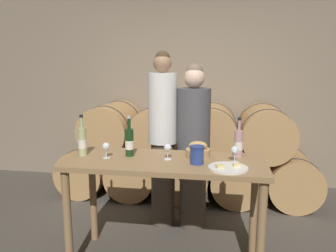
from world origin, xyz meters
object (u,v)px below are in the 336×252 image
Objects in this scene: person_right at (193,146)px; wine_bottle_rose at (239,143)px; person_left at (163,138)px; bread_basket at (198,151)px; wine_glass_far_left at (106,147)px; wine_bottle_red at (129,142)px; wine_glass_left at (168,148)px; wine_glass_center at (235,151)px; tasting_table at (165,176)px; blue_crock at (197,154)px; cheese_plate at (228,168)px; wine_bottle_white at (82,141)px.

wine_bottle_rose is at bearing -49.43° from person_right.
person_left reaches higher than person_right.
wine_bottle_rose is 0.34m from bread_basket.
wine_bottle_red is at bearing 29.19° from wine_glass_far_left.
wine_glass_far_left is 1.00× the size of wine_glass_left.
wine_bottle_red is 1.67× the size of bread_basket.
bread_basket is at bearing 160.30° from wine_glass_center.
wine_glass_far_left is (-0.48, -0.03, 0.23)m from tasting_table.
wine_bottle_red is at bearing 166.47° from blue_crock.
wine_glass_center is (0.85, -0.05, -0.03)m from wine_bottle_red.
blue_crock reaches higher than wine_glass_left.
wine_glass_far_left is at bearing -132.81° from person_right.
blue_crock is 0.30m from wine_glass_center.
wine_bottle_rose reaches higher than wine_glass_far_left.
person_left is 1.04m from cheese_plate.
wine_bottle_red is at bearing -171.84° from wine_bottle_rose.
blue_crock is (0.40, -0.74, 0.05)m from person_left.
wine_bottle_rose is (0.72, -0.48, 0.08)m from person_left.
bread_basket is 1.58× the size of wine_glass_far_left.
person_left is 0.68m from wine_glass_left.
person_left is at bearing 101.90° from tasting_table.
person_left is 1.07× the size of person_right.
wine_glass_center is (0.68, -0.65, 0.06)m from person_left.
person_left is 5.26× the size of wine_bottle_red.
bread_basket is at bearing 130.22° from cheese_plate.
tasting_table is 0.34m from blue_crock.
bread_basket is at bearing -54.57° from person_left.
cheese_plate is (-0.09, -0.35, -0.10)m from wine_bottle_rose.
wine_bottle_white is 1.21m from cheese_plate.
wine_bottle_red is 0.58m from blue_crock.
person_right is 5.06× the size of wine_bottle_rose.
bread_basket is (0.39, -0.55, 0.02)m from person_left.
person_right is 4.82× the size of wine_bottle_white.
wine_glass_center is (0.37, -0.65, 0.14)m from person_right.
tasting_table is 7.83× the size of bread_basket.
wine_bottle_rose is at bearing 75.87° from cheese_plate.
wine_bottle_rose is at bearing 8.16° from wine_bottle_red.
person_right reaches higher than wine_glass_center.
wine_bottle_red is 0.57m from bread_basket.
tasting_table is at bearing 3.31° from wine_glass_far_left.
wine_bottle_white is 0.97m from blue_crock.
wine_bottle_white is (-0.39, -0.04, 0.00)m from wine_bottle_red.
wine_bottle_red is 0.98× the size of wine_bottle_white.
person_right reaches higher than blue_crock.
tasting_table is 0.71m from person_left.
wine_bottle_red is at bearing 168.00° from tasting_table.
tasting_table is 12.34× the size of wine_glass_center.
person_left is 0.86m from wine_bottle_white.
wine_glass_left is (0.02, 0.01, 0.23)m from tasting_table.
cheese_plate is 2.25× the size of wine_glass_left.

